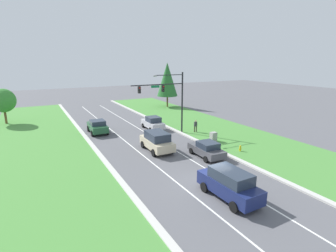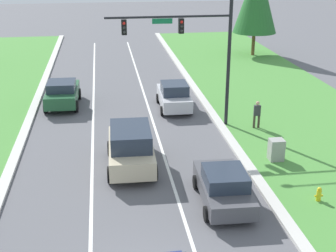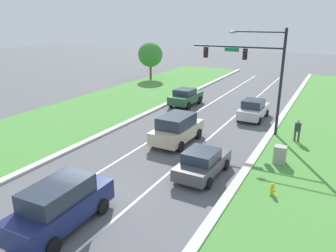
{
  "view_description": "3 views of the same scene",
  "coord_description": "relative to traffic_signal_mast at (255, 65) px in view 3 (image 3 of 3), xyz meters",
  "views": [
    {
      "loc": [
        -11.22,
        -14.45,
        9.28
      ],
      "look_at": [
        2.29,
        10.84,
        2.03
      ],
      "focal_mm": 28.0,
      "sensor_mm": 36.0,
      "label": 1
    },
    {
      "loc": [
        -1.04,
        -11.21,
        9.96
      ],
      "look_at": [
        1.94,
        9.68,
        1.81
      ],
      "focal_mm": 50.0,
      "sensor_mm": 36.0,
      "label": 2
    },
    {
      "loc": [
        9.65,
        -10.45,
        8.42
      ],
      "look_at": [
        0.08,
        7.8,
        1.63
      ],
      "focal_mm": 35.0,
      "sensor_mm": 36.0,
      "label": 3
    }
  ],
  "objects": [
    {
      "name": "ground_plane",
      "position": [
        -4.06,
        -13.97,
        -5.19
      ],
      "size": [
        160.0,
        160.0,
        0.0
      ],
      "primitive_type": "plane",
      "color": "#5B5B60"
    },
    {
      "name": "curb_strip_right",
      "position": [
        1.59,
        -13.97,
        -5.11
      ],
      "size": [
        0.5,
        90.0,
        0.15
      ],
      "color": "beige",
      "rests_on": "ground_plane"
    },
    {
      "name": "curb_strip_left",
      "position": [
        -9.71,
        -13.97,
        -5.11
      ],
      "size": [
        0.5,
        90.0,
        0.15
      ],
      "color": "beige",
      "rests_on": "ground_plane"
    },
    {
      "name": "lane_stripe_inner_left",
      "position": [
        -5.86,
        -13.97,
        -5.18
      ],
      "size": [
        0.14,
        81.0,
        0.01
      ],
      "color": "white",
      "rests_on": "ground_plane"
    },
    {
      "name": "lane_stripe_inner_right",
      "position": [
        -2.26,
        -13.97,
        -5.18
      ],
      "size": [
        0.14,
        81.0,
        0.01
      ],
      "color": "white",
      "rests_on": "ground_plane"
    },
    {
      "name": "traffic_signal_mast",
      "position": [
        0.0,
        0.0,
        0.0
      ],
      "size": [
        6.96,
        0.41,
        7.82
      ],
      "color": "black",
      "rests_on": "ground_plane"
    },
    {
      "name": "silver_sedan",
      "position": [
        -0.61,
        3.48,
        -4.32
      ],
      "size": [
        2.09,
        4.32,
        1.76
      ],
      "rotation": [
        0.0,
        0.0,
        -0.02
      ],
      "color": "silver",
      "rests_on": "ground_plane"
    },
    {
      "name": "navy_suv",
      "position": [
        -3.87,
        -15.97,
        -4.12
      ],
      "size": [
        2.16,
        4.93,
        2.08
      ],
      "rotation": [
        0.0,
        0.0,
        0.03
      ],
      "color": "navy",
      "rests_on": "ground_plane"
    },
    {
      "name": "forest_sedan",
      "position": [
        -7.83,
        5.0,
        -4.29
      ],
      "size": [
        2.25,
        4.41,
        1.74
      ],
      "rotation": [
        0.0,
        0.0,
        -0.03
      ],
      "color": "#235633",
      "rests_on": "ground_plane"
    },
    {
      "name": "graphite_sedan",
      "position": [
        -0.45,
        -8.74,
        -4.4
      ],
      "size": [
        2.15,
        4.28,
        1.56
      ],
      "rotation": [
        0.0,
        0.0,
        -0.03
      ],
      "color": "#4C4C51",
      "rests_on": "ground_plane"
    },
    {
      "name": "champagne_suv",
      "position": [
        -3.98,
        -4.82,
        -4.13
      ],
      "size": [
        2.35,
        4.76,
        2.05
      ],
      "rotation": [
        0.0,
        0.0,
        -0.02
      ],
      "color": "beige",
      "rests_on": "ground_plane"
    },
    {
      "name": "utility_cabinet",
      "position": [
        3.13,
        -5.16,
        -4.61
      ],
      "size": [
        0.7,
        0.6,
        1.15
      ],
      "color": "#9E9E99",
      "rests_on": "ground_plane"
    },
    {
      "name": "pedestrian",
      "position": [
        3.56,
        -0.82,
        -4.25
      ],
      "size": [
        0.41,
        0.28,
        1.69
      ],
      "rotation": [
        0.0,
        0.0,
        2.97
      ],
      "color": "#42382D",
      "rests_on": "ground_plane"
    },
    {
      "name": "fire_hydrant",
      "position": [
        3.48,
        -9.24,
        -4.84
      ],
      "size": [
        0.34,
        0.2,
        0.7
      ],
      "color": "gold",
      "rests_on": "ground_plane"
    },
    {
      "name": "oak_near_left_tree",
      "position": [
        -18.66,
        16.42,
        -1.67
      ],
      "size": [
        3.48,
        3.48,
        5.27
      ],
      "color": "brown",
      "rests_on": "ground_plane"
    }
  ]
}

